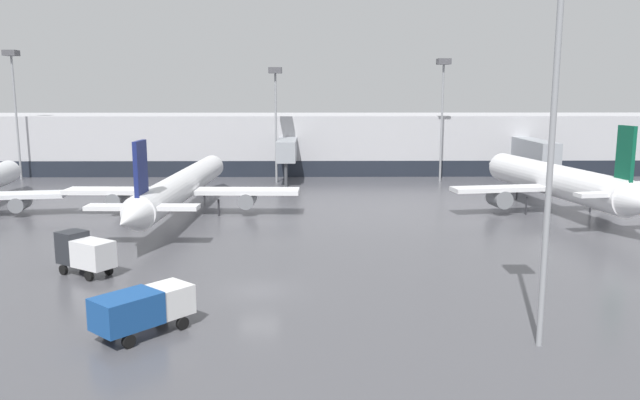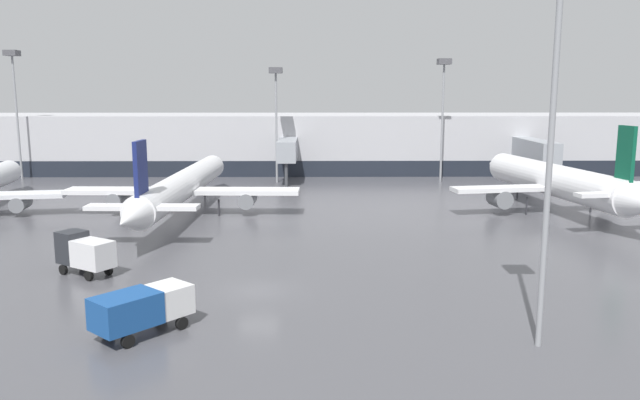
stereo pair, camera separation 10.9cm
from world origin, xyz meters
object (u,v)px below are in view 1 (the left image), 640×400
parked_jet_1 (182,186)px  service_truck_1 (85,252)px  parked_jet_0 (557,182)px  apron_light_mast_6 (559,31)px  service_truck_0 (143,307)px  apron_light_mast_4 (443,84)px  apron_light_mast_0 (13,78)px  traffic_cone_3 (174,193)px  apron_light_mast_5 (275,91)px

parked_jet_1 → service_truck_1: (-2.38, -21.70, -1.30)m
parked_jet_0 → apron_light_mast_6: apron_light_mast_6 is taller
service_truck_0 → apron_light_mast_4: bearing=16.1°
apron_light_mast_0 → apron_light_mast_4: bearing=-2.4°
traffic_cone_3 → apron_light_mast_6: bearing=-58.2°
parked_jet_1 → apron_light_mast_5: size_ratio=2.47×
service_truck_0 → apron_light_mast_4: (27.16, 56.66, 12.12)m
parked_jet_0 → apron_light_mast_4: (-7.51, 23.55, 10.31)m
service_truck_1 → traffic_cone_3: service_truck_1 is taller
parked_jet_1 → apron_light_mast_4: apron_light_mast_4 is taller
service_truck_1 → parked_jet_1: bearing=-63.3°
apron_light_mast_4 → apron_light_mast_0: bearing=177.6°
service_truck_0 → parked_jet_1: bearing=49.7°
service_truck_1 → apron_light_mast_5: apron_light_mast_5 is taller
apron_light_mast_6 → traffic_cone_3: bearing=121.8°
parked_jet_0 → apron_light_mast_6: size_ratio=1.67×
service_truck_1 → apron_light_mast_0: size_ratio=0.25×
parked_jet_1 → apron_light_mast_4: (31.74, 24.04, 10.65)m
parked_jet_1 → apron_light_mast_6: apron_light_mast_6 is taller
traffic_cone_3 → parked_jet_0: bearing=-14.3°
traffic_cone_3 → apron_light_mast_6: size_ratio=0.04×
apron_light_mast_6 → parked_jet_1: bearing=126.0°
apron_light_mast_4 → service_truck_1: bearing=-126.7°
parked_jet_0 → parked_jet_1: size_ratio=0.84×
apron_light_mast_4 → apron_light_mast_5: size_ratio=1.08×
service_truck_1 → apron_light_mast_4: (34.11, 45.73, 11.95)m
service_truck_1 → traffic_cone_3: (-1.02, 33.05, -1.31)m
traffic_cone_3 → apron_light_mast_5: size_ratio=0.04×
parked_jet_0 → apron_light_mast_6: bearing=148.4°
parked_jet_1 → traffic_cone_3: bearing=18.3°
parked_jet_0 → apron_light_mast_4: bearing=8.4°
parked_jet_1 → service_truck_0: parked_jet_1 is taller
traffic_cone_3 → service_truck_1: bearing=-88.2°
parked_jet_0 → traffic_cone_3: parked_jet_0 is taller
apron_light_mast_4 → apron_light_mast_6: apron_light_mast_6 is taller
apron_light_mast_0 → apron_light_mast_6: (53.94, -60.92, 0.95)m
parked_jet_0 → service_truck_0: (-34.67, -33.11, -1.81)m
service_truck_1 → apron_light_mast_6: 33.11m
parked_jet_1 → traffic_cone_3: (-3.39, 11.36, -2.62)m
parked_jet_0 → traffic_cone_3: bearing=66.4°
traffic_cone_3 → apron_light_mast_4: (35.13, 12.68, 13.26)m
parked_jet_0 → apron_light_mast_5: size_ratio=2.08×
parked_jet_0 → service_truck_1: 47.20m
traffic_cone_3 → apron_light_mast_5: bearing=44.6°
parked_jet_0 → parked_jet_1: (-39.25, -0.49, -0.34)m
apron_light_mast_4 → parked_jet_1: bearing=-142.9°
apron_light_mast_6 → service_truck_0: bearing=175.2°
parked_jet_1 → apron_light_mast_5: (8.44, 23.01, 9.78)m
service_truck_0 → apron_light_mast_4: apron_light_mast_4 is taller
apron_light_mast_0 → parked_jet_1: bearing=-42.5°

